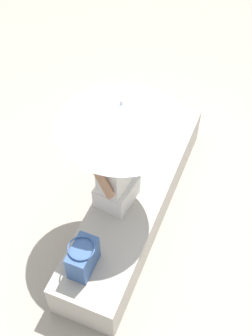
% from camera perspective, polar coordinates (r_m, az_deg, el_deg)
% --- Properties ---
extents(ground_plane, '(14.00, 14.00, 0.00)m').
position_cam_1_polar(ground_plane, '(4.27, 1.08, -5.80)').
color(ground_plane, '#9E9384').
extents(stone_bench, '(2.33, 0.57, 0.41)m').
position_cam_1_polar(stone_bench, '(4.10, 1.12, -4.22)').
color(stone_bench, '#A8A093').
rests_on(stone_bench, ground).
extents(person_seated, '(0.49, 0.32, 0.90)m').
position_cam_1_polar(person_seated, '(3.54, -1.29, -0.41)').
color(person_seated, beige).
rests_on(person_seated, stone_bench).
extents(parasol, '(0.96, 0.96, 1.12)m').
position_cam_1_polar(parasol, '(3.13, -0.57, 6.88)').
color(parasol, '#B7B7BC').
rests_on(parasol, stone_bench).
extents(handbag_black, '(0.28, 0.21, 0.30)m').
position_cam_1_polar(handbag_black, '(3.41, -5.58, -11.44)').
color(handbag_black, '#335184').
rests_on(handbag_black, stone_bench).
extents(tote_bag_canvas, '(0.22, 0.17, 0.36)m').
position_cam_1_polar(tote_bag_canvas, '(4.18, 4.64, 5.25)').
color(tote_bag_canvas, '#335184').
rests_on(tote_bag_canvas, stone_bench).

